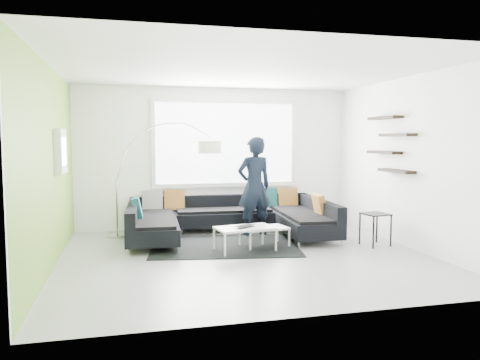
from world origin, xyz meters
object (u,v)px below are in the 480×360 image
coffee_table (255,237)px  laptop (247,227)px  sectional_sofa (229,219)px  side_table (375,229)px  person (254,186)px  arc_lamp (116,180)px

coffee_table → laptop: laptop is taller
sectional_sofa → laptop: (0.04, -1.12, 0.06)m
sectional_sofa → side_table: sectional_sofa is taller
sectional_sofa → laptop: 1.12m
sectional_sofa → person: bearing=14.5°
sectional_sofa → side_table: (2.24, -1.20, -0.07)m
coffee_table → arc_lamp: (-2.20, 1.47, 0.85)m
arc_lamp → person: size_ratio=1.14×
side_table → person: 2.27m
coffee_table → laptop: size_ratio=2.67×
side_table → laptop: side_table is taller
side_table → person: (-1.74, 1.30, 0.64)m
sectional_sofa → coffee_table: 0.98m
arc_lamp → person: 2.51m
coffee_table → person: person is taller
sectional_sofa → arc_lamp: (-1.98, 0.53, 0.70)m
arc_lamp → coffee_table: bearing=-22.4°
person → laptop: size_ratio=4.14×
side_table → arc_lamp: bearing=157.7°
sectional_sofa → arc_lamp: 2.17m
sectional_sofa → laptop: sectional_sofa is taller
arc_lamp → laptop: arc_lamp is taller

